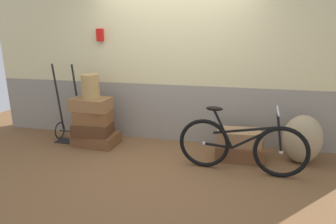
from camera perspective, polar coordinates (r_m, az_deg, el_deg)
ground at (r=4.37m, az=-0.86°, el=-9.31°), size 8.43×5.20×0.06m
station_building at (r=4.80m, az=1.69°, el=11.99°), size 6.43×0.74×3.01m
suitcase_0 at (r=4.96m, az=-13.77°, el=-5.12°), size 0.71×0.51×0.19m
suitcase_1 at (r=4.87m, az=-14.42°, el=-3.18°), size 0.60×0.44×0.19m
suitcase_2 at (r=4.82m, az=-14.35°, el=-0.88°), size 0.58×0.40×0.21m
suitcase_3 at (r=4.80m, az=-14.81°, el=1.52°), size 0.63×0.45×0.19m
suitcase_4 at (r=4.42m, az=13.76°, el=-7.49°), size 0.68×0.43×0.22m
suitcase_5 at (r=4.36m, az=13.59°, el=-4.80°), size 0.64×0.40×0.21m
wicker_basket at (r=4.73m, az=-14.90°, el=4.85°), size 0.27×0.27×0.38m
luggage_trolley at (r=5.23m, az=-18.71°, el=-2.07°), size 0.43×0.36×1.30m
burlap_sack at (r=4.51m, az=24.68°, el=-4.83°), size 0.53×0.45×0.69m
bicycle at (r=3.94m, az=13.99°, el=-6.46°), size 1.66×0.46×0.88m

